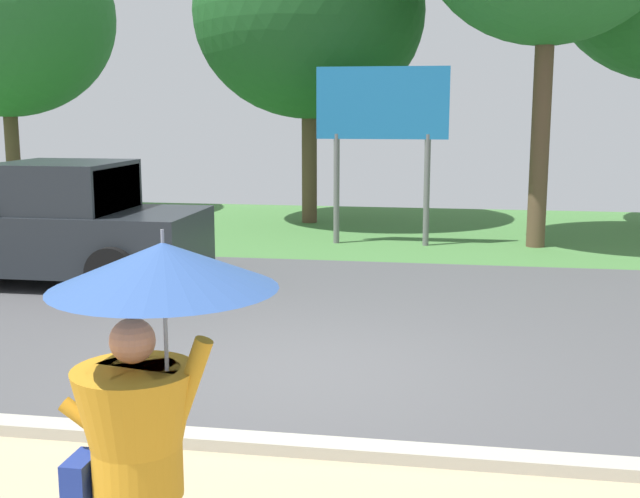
# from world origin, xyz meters

# --- Properties ---
(ground_plane) EXTENTS (40.00, 22.00, 0.20)m
(ground_plane) POSITION_xyz_m (0.00, 2.95, -0.05)
(ground_plane) COLOR #4C4C4F
(monk_pedestrian) EXTENTS (1.11, 1.08, 2.13)m
(monk_pedestrian) POSITION_xyz_m (0.03, -4.34, 1.13)
(monk_pedestrian) COLOR orange
(monk_pedestrian) RESTS_ON ground_plane
(pickup_truck) EXTENTS (5.20, 2.28, 1.88)m
(pickup_truck) POSITION_xyz_m (-4.94, 3.59, 0.87)
(pickup_truck) COLOR #23282D
(pickup_truck) RESTS_ON ground_plane
(roadside_billboard) EXTENTS (2.60, 0.12, 3.50)m
(roadside_billboard) POSITION_xyz_m (0.07, 7.89, 2.55)
(roadside_billboard) COLOR slate
(roadside_billboard) RESTS_ON ground_plane
(tree_center_back) EXTENTS (5.50, 5.50, 7.48)m
(tree_center_back) POSITION_xyz_m (-9.75, 11.10, 4.97)
(tree_center_back) COLOR brown
(tree_center_back) RESTS_ON ground_plane
(tree_right_far) EXTENTS (5.34, 5.34, 7.31)m
(tree_right_far) POSITION_xyz_m (-1.90, 10.74, 4.87)
(tree_right_far) COLOR brown
(tree_right_far) RESTS_ON ground_plane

